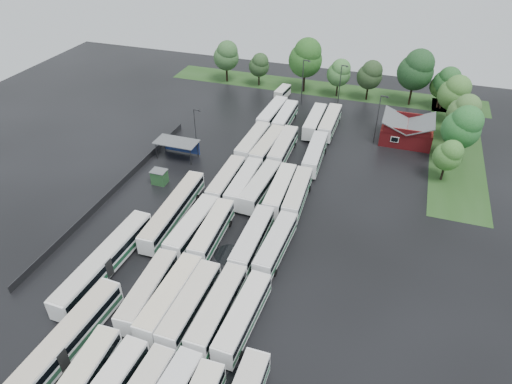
% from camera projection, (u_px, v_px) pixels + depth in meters
% --- Properties ---
extents(ground, '(160.00, 160.00, 0.00)m').
position_uv_depth(ground, '(217.00, 248.00, 67.07)').
color(ground, black).
rests_on(ground, ground).
extents(brick_building, '(10.07, 8.60, 5.39)m').
position_uv_depth(brick_building, '(406.00, 133.00, 92.96)').
color(brick_building, maroon).
rests_on(brick_building, ground).
extents(wash_shed, '(8.20, 4.20, 3.58)m').
position_uv_depth(wash_shed, '(178.00, 143.00, 87.00)').
color(wash_shed, '#2D2D30').
rests_on(wash_shed, ground).
extents(utility_hut, '(2.70, 2.20, 2.62)m').
position_uv_depth(utility_hut, '(159.00, 177.00, 80.36)').
color(utility_hut, '#224D25').
rests_on(utility_hut, ground).
extents(grass_strip_north, '(80.00, 10.00, 0.01)m').
position_uv_depth(grass_strip_north, '(322.00, 89.00, 116.93)').
color(grass_strip_north, '#1F4016').
rests_on(grass_strip_north, ground).
extents(grass_strip_east, '(10.00, 50.00, 0.01)m').
position_uv_depth(grass_strip_east, '(456.00, 148.00, 91.42)').
color(grass_strip_east, '#1F4016').
rests_on(grass_strip_east, ground).
extents(west_fence, '(0.10, 50.00, 1.20)m').
position_uv_depth(west_fence, '(116.00, 188.00, 78.77)').
color(west_fence, '#2D2D30').
rests_on(west_fence, ground).
extents(bus_r0c0, '(3.20, 12.81, 3.54)m').
position_uv_depth(bus_r0c0, '(79.00, 384.00, 46.95)').
color(bus_r0c0, white).
rests_on(bus_r0c0, ground).
extents(bus_r1c0, '(3.25, 12.63, 3.48)m').
position_uv_depth(bus_r1c0, '(148.00, 290.00, 57.59)').
color(bus_r1c0, white).
rests_on(bus_r1c0, ground).
extents(bus_r1c1, '(2.97, 13.10, 3.63)m').
position_uv_depth(bus_r1c1, '(170.00, 297.00, 56.56)').
color(bus_r1c1, white).
rests_on(bus_r1c1, ground).
extents(bus_r1c2, '(2.84, 12.79, 3.55)m').
position_uv_depth(bus_r1c2, '(190.00, 304.00, 55.66)').
color(bus_r1c2, white).
rests_on(bus_r1c2, ground).
extents(bus_r1c3, '(2.93, 13.08, 3.63)m').
position_uv_depth(bus_r1c3, '(218.00, 309.00, 55.03)').
color(bus_r1c3, white).
rests_on(bus_r1c3, ground).
extents(bus_r1c4, '(3.19, 12.76, 3.52)m').
position_uv_depth(bus_r1c4, '(243.00, 316.00, 54.16)').
color(bus_r1c4, white).
rests_on(bus_r1c4, ground).
extents(bus_r2c0, '(3.15, 13.02, 3.60)m').
position_uv_depth(bus_r2c0, '(193.00, 227.00, 67.92)').
color(bus_r2c0, white).
rests_on(bus_r2c0, ground).
extents(bus_r2c1, '(3.14, 12.66, 3.50)m').
position_uv_depth(bus_r2c1, '(212.00, 231.00, 67.24)').
color(bus_r2c1, white).
rests_on(bus_r2c1, ground).
extents(bus_r2c3, '(2.83, 12.94, 3.60)m').
position_uv_depth(bus_r2c3, '(253.00, 239.00, 65.55)').
color(bus_r2c3, white).
rests_on(bus_r2c3, ground).
extents(bus_r2c4, '(3.10, 12.48, 3.45)m').
position_uv_depth(bus_r2c4, '(276.00, 245.00, 64.76)').
color(bus_r2c4, white).
rests_on(bus_r2c4, ground).
extents(bus_r3c0, '(2.74, 12.43, 3.45)m').
position_uv_depth(bus_r3c0, '(226.00, 180.00, 78.42)').
color(bus_r3c0, white).
rests_on(bus_r3c0, ground).
extents(bus_r3c1, '(2.79, 12.66, 3.52)m').
position_uv_depth(bus_r3c1, '(244.00, 183.00, 77.63)').
color(bus_r3c1, white).
rests_on(bus_r3c1, ground).
extents(bus_r3c2, '(3.39, 13.02, 3.59)m').
position_uv_depth(bus_r3c2, '(261.00, 186.00, 76.82)').
color(bus_r3c2, white).
rests_on(bus_r3c2, ground).
extents(bus_r3c3, '(3.17, 12.92, 3.57)m').
position_uv_depth(bus_r3c3, '(280.00, 190.00, 75.82)').
color(bus_r3c3, white).
rests_on(bus_r3c3, ground).
extents(bus_r3c4, '(3.26, 12.80, 3.53)m').
position_uv_depth(bus_r3c4, '(297.00, 194.00, 75.05)').
color(bus_r3c4, white).
rests_on(bus_r3c4, ground).
extents(bus_r4c0, '(3.06, 13.10, 3.63)m').
position_uv_depth(bus_r4c0, '(253.00, 143.00, 89.21)').
color(bus_r4c0, white).
rests_on(bus_r4c0, ground).
extents(bus_r4c1, '(3.42, 13.10, 3.61)m').
position_uv_depth(bus_r4c1, '(268.00, 146.00, 88.07)').
color(bus_r4c1, white).
rests_on(bus_r4c1, ground).
extents(bus_r4c2, '(3.03, 13.15, 3.65)m').
position_uv_depth(bus_r4c2, '(283.00, 147.00, 87.65)').
color(bus_r4c2, white).
rests_on(bus_r4c2, ground).
extents(bus_r4c4, '(3.30, 13.08, 3.61)m').
position_uv_depth(bus_r4c4, '(315.00, 154.00, 85.71)').
color(bus_r4c4, white).
rests_on(bus_r4c4, ground).
extents(bus_r5c0, '(3.31, 13.19, 3.64)m').
position_uv_depth(bus_r5c0, '(272.00, 114.00, 99.95)').
color(bus_r5c0, white).
rests_on(bus_r5c0, ground).
extents(bus_r5c1, '(2.73, 12.42, 3.45)m').
position_uv_depth(bus_r5c1, '(285.00, 117.00, 98.76)').
color(bus_r5c1, white).
rests_on(bus_r5c1, ground).
extents(bus_r5c3, '(2.85, 12.75, 3.54)m').
position_uv_depth(bus_r5c3, '(315.00, 121.00, 97.09)').
color(bus_r5c3, white).
rests_on(bus_r5c3, ground).
extents(bus_r5c4, '(2.83, 13.07, 3.64)m').
position_uv_depth(bus_r5c4, '(330.00, 122.00, 96.55)').
color(bus_r5c4, white).
rests_on(bus_r5c4, ground).
extents(artic_bus_west_a, '(3.74, 19.54, 3.60)m').
position_uv_depth(artic_bus_west_a, '(59.00, 349.00, 50.35)').
color(artic_bus_west_a, white).
rests_on(artic_bus_west_a, ground).
extents(artic_bus_west_b, '(3.18, 18.74, 3.46)m').
position_uv_depth(artic_bus_west_b, '(174.00, 210.00, 71.43)').
color(artic_bus_west_b, white).
rests_on(artic_bus_west_b, ground).
extents(artic_bus_west_c, '(3.42, 19.53, 3.61)m').
position_uv_depth(artic_bus_west_c, '(105.00, 261.00, 61.82)').
color(artic_bus_west_c, white).
rests_on(artic_bus_west_c, ground).
extents(minibus, '(2.77, 6.12, 2.59)m').
position_uv_depth(minibus, '(283.00, 92.00, 111.28)').
color(minibus, silver).
rests_on(minibus, ground).
extents(tree_north_0, '(6.57, 6.57, 10.87)m').
position_uv_depth(tree_north_0, '(227.00, 55.00, 117.12)').
color(tree_north_0, black).
rests_on(tree_north_0, ground).
extents(tree_north_1, '(5.18, 5.18, 8.58)m').
position_uv_depth(tree_north_1, '(259.00, 65.00, 115.62)').
color(tree_north_1, black).
rests_on(tree_north_1, ground).
extents(tree_north_2, '(8.20, 8.20, 13.58)m').
position_uv_depth(tree_north_2, '(306.00, 57.00, 110.43)').
color(tree_north_2, black).
rests_on(tree_north_2, ground).
extents(tree_north_3, '(5.72, 5.72, 9.48)m').
position_uv_depth(tree_north_3, '(339.00, 72.00, 109.49)').
color(tree_north_3, black).
rests_on(tree_north_3, ground).
extents(tree_north_4, '(5.95, 5.95, 9.86)m').
position_uv_depth(tree_north_4, '(370.00, 75.00, 107.60)').
color(tree_north_4, black).
rests_on(tree_north_4, ground).
extents(tree_north_5, '(8.13, 8.13, 13.47)m').
position_uv_depth(tree_north_5, '(417.00, 69.00, 103.81)').
color(tree_north_5, black).
rests_on(tree_north_5, ground).
extents(tree_north_6, '(5.41, 5.41, 8.96)m').
position_uv_depth(tree_north_6, '(443.00, 85.00, 104.02)').
color(tree_north_6, '#382517').
rests_on(tree_north_6, ground).
extents(tree_east_0, '(4.90, 4.89, 8.10)m').
position_uv_depth(tree_east_0, '(449.00, 155.00, 78.97)').
color(tree_east_0, black).
rests_on(tree_east_0, ground).
extents(tree_east_1, '(7.00, 7.00, 11.60)m').
position_uv_depth(tree_east_1, '(463.00, 127.00, 82.86)').
color(tree_east_1, black).
rests_on(tree_east_1, ground).
extents(tree_east_2, '(6.20, 6.20, 10.27)m').
position_uv_depth(tree_east_2, '(464.00, 111.00, 90.24)').
color(tree_east_2, black).
rests_on(tree_east_2, ground).
extents(tree_east_3, '(6.63, 6.63, 10.98)m').
position_uv_depth(tree_east_3, '(455.00, 92.00, 96.89)').
color(tree_east_3, black).
rests_on(tree_east_3, ground).
extents(tree_east_4, '(6.13, 6.13, 10.15)m').
position_uv_depth(tree_east_4, '(447.00, 82.00, 103.26)').
color(tree_east_4, black).
rests_on(tree_east_4, ground).
extents(lamp_post_ne, '(1.57, 0.31, 10.21)m').
position_uv_depth(lamp_post_ne, '(379.00, 116.00, 90.07)').
color(lamp_post_ne, '#2D2D30').
rests_on(lamp_post_ne, ground).
extents(lamp_post_nw, '(1.44, 0.28, 9.35)m').
position_uv_depth(lamp_post_nw, '(196.00, 128.00, 86.85)').
color(lamp_post_nw, '#2D2D30').
rests_on(lamp_post_nw, ground).
extents(lamp_post_back_w, '(1.67, 0.33, 10.86)m').
position_uv_depth(lamp_post_back_w, '(303.00, 79.00, 105.27)').
color(lamp_post_back_w, '#2D2D30').
rests_on(lamp_post_back_w, ground).
extents(lamp_post_back_e, '(1.55, 0.30, 10.08)m').
position_uv_depth(lamp_post_back_e, '(341.00, 83.00, 104.47)').
color(lamp_post_back_e, '#2D2D30').
rests_on(lamp_post_back_e, ground).
extents(puddle_0, '(4.48, 4.48, 0.01)m').
position_uv_depth(puddle_0, '(143.00, 376.00, 49.83)').
color(puddle_0, black).
rests_on(puddle_0, ground).
extents(puddle_1, '(3.28, 3.28, 0.01)m').
position_uv_depth(puddle_1, '(240.00, 380.00, 49.44)').
color(puddle_1, black).
rests_on(puddle_1, ground).
extents(puddle_2, '(6.66, 6.66, 0.01)m').
position_uv_depth(puddle_2, '(168.00, 232.00, 70.06)').
color(puddle_2, black).
rests_on(puddle_2, ground).
extents(puddle_3, '(4.42, 4.42, 0.01)m').
position_uv_depth(puddle_3, '(229.00, 254.00, 65.84)').
color(puddle_3, black).
rests_on(puddle_3, ground).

